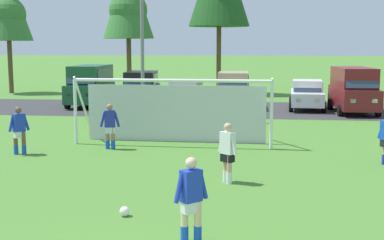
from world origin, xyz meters
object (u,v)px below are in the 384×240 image
at_px(player_winger_right, 228,153).
at_px(parked_car_slot_center_right, 307,95).
at_px(parked_car_slot_center, 233,90).
at_px(parked_car_slot_far_left, 91,85).
at_px(street_lamp, 145,35).
at_px(player_midfield_center, 19,131).
at_px(player_winger_left, 191,200).
at_px(soccer_goal, 175,109).
at_px(parked_car_slot_left, 141,89).
at_px(parked_car_slot_center_left, 186,95).
at_px(parked_car_slot_right, 354,89).
at_px(player_striker_near, 110,126).
at_px(soccer_ball, 125,211).

distance_m(player_winger_right, parked_car_slot_center_right, 17.73).
bearing_deg(parked_car_slot_center, parked_car_slot_far_left, 178.64).
bearing_deg(parked_car_slot_center, street_lamp, -127.28).
xyz_separation_m(parked_car_slot_center_right, street_lamp, (-8.49, -5.42, 3.37)).
relative_size(player_midfield_center, player_winger_left, 1.00).
bearing_deg(soccer_goal, player_winger_right, -68.32).
distance_m(parked_car_slot_left, parked_car_slot_center_left, 3.22).
bearing_deg(parked_car_slot_right, parked_car_slot_left, 172.71).
bearing_deg(player_winger_right, player_striker_near, 136.10).
height_order(player_striker_near, player_midfield_center, same).
xyz_separation_m(player_striker_near, street_lamp, (-0.23, 7.63, 3.42)).
height_order(soccer_goal, street_lamp, street_lamp).
bearing_deg(soccer_goal, parked_car_slot_center_left, 94.91).
height_order(parked_car_slot_center, parked_car_slot_right, parked_car_slot_right).
height_order(player_winger_right, street_lamp, street_lamp).
bearing_deg(player_striker_near, parked_car_slot_right, 47.80).
height_order(player_winger_right, parked_car_slot_far_left, parked_car_slot_far_left).
distance_m(soccer_ball, player_winger_right, 3.81).
relative_size(player_winger_right, parked_car_slot_right, 0.34).
distance_m(parked_car_slot_left, street_lamp, 6.67).
bearing_deg(player_midfield_center, parked_car_slot_center_right, 52.28).
distance_m(parked_car_slot_center_left, parked_car_slot_right, 9.45).
distance_m(player_winger_right, parked_car_slot_right, 17.19).
xyz_separation_m(parked_car_slot_far_left, parked_car_slot_right, (15.53, -1.57, 0.00)).
xyz_separation_m(soccer_ball, parked_car_slot_left, (-4.04, 20.70, 1.00)).
bearing_deg(parked_car_slot_center_right, player_winger_right, -102.50).
distance_m(parked_car_slot_far_left, parked_car_slot_left, 3.18).
xyz_separation_m(soccer_ball, street_lamp, (-2.57, 15.00, 4.14)).
xyz_separation_m(parked_car_slot_far_left, parked_car_slot_left, (3.18, 0.01, -0.23)).
bearing_deg(player_striker_near, parked_car_slot_far_left, 110.11).
distance_m(soccer_ball, player_midfield_center, 8.01).
bearing_deg(parked_car_slot_far_left, player_midfield_center, -81.99).
bearing_deg(soccer_ball, player_winger_right, 56.20).
bearing_deg(soccer_goal, player_striker_near, -143.92).
distance_m(parked_car_slot_left, parked_car_slot_center, 5.65).
bearing_deg(player_striker_near, street_lamp, 91.72).
relative_size(soccer_ball, player_striker_near, 0.13).
bearing_deg(parked_car_slot_center_right, parked_car_slot_far_left, 178.81).
height_order(player_midfield_center, parked_car_slot_center_left, parked_car_slot_center_left).
bearing_deg(parked_car_slot_center_left, player_midfield_center, -106.93).
relative_size(parked_car_slot_left, parked_car_slot_right, 0.97).
distance_m(player_striker_near, parked_car_slot_center_left, 12.06).
height_order(soccer_goal, player_striker_near, soccer_goal).
relative_size(soccer_ball, parked_car_slot_left, 0.05).
bearing_deg(player_striker_near, player_midfield_center, -155.61).
bearing_deg(parked_car_slot_center_left, parked_car_slot_center_right, 8.46).
relative_size(soccer_ball, parked_car_slot_center_left, 0.05).
height_order(parked_car_slot_far_left, parked_car_slot_center_left, parked_car_slot_far_left).
height_order(parked_car_slot_far_left, parked_car_slot_center, parked_car_slot_far_left).
distance_m(soccer_ball, parked_car_slot_center_right, 21.27).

